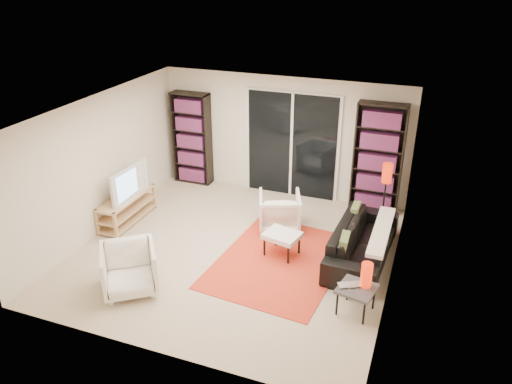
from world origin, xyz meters
TOP-DOWN VIEW (x-y plane):
  - floor at (0.00, 0.00)m, footprint 5.00×5.00m
  - wall_back at (0.00, 2.50)m, footprint 5.00×0.02m
  - wall_front at (0.00, -2.50)m, footprint 5.00×0.02m
  - wall_left at (-2.50, 0.00)m, footprint 0.02×5.00m
  - wall_right at (2.50, 0.00)m, footprint 0.02×5.00m
  - ceiling at (0.00, 0.00)m, footprint 5.00×5.00m
  - sliding_door at (0.20, 2.46)m, footprint 1.92×0.08m
  - bookshelf_left at (-1.95, 2.33)m, footprint 0.80×0.30m
  - bookshelf_right at (1.90, 2.33)m, footprint 0.90×0.30m
  - tv_stand at (-2.27, 0.29)m, footprint 0.43×1.35m
  - tv at (-2.25, 0.29)m, footprint 0.19×1.01m
  - rug at (0.78, -0.04)m, footprint 2.07×2.67m
  - sofa at (1.99, 0.53)m, footprint 0.92×2.12m
  - armchair_back at (0.43, 1.01)m, footprint 0.93×0.94m
  - armchair_front at (-1.03, -1.51)m, footprint 1.07×1.08m
  - ottoman at (0.75, 0.17)m, footprint 0.64×0.56m
  - side_table at (2.14, -0.86)m, footprint 0.56×0.56m
  - laptop at (2.07, -0.89)m, footprint 0.40×0.35m
  - table_lamp at (2.24, -0.77)m, footprint 0.16×0.16m
  - floor_lamp at (2.15, 1.61)m, footprint 0.19×0.19m

SIDE VIEW (x-z plane):
  - floor at x=0.00m, z-range 0.00..0.00m
  - rug at x=0.78m, z-range 0.00..0.01m
  - tv_stand at x=-2.27m, z-range 0.01..0.51m
  - sofa at x=1.99m, z-range 0.00..0.61m
  - armchair_back at x=0.43m, z-range 0.00..0.67m
  - ottoman at x=0.75m, z-range 0.14..0.54m
  - armchair_front at x=-1.03m, z-range 0.00..0.71m
  - side_table at x=2.14m, z-range 0.16..0.56m
  - laptop at x=2.07m, z-range 0.40..0.43m
  - table_lamp at x=2.24m, z-range 0.40..0.75m
  - tv at x=-2.25m, z-range 0.50..1.08m
  - floor_lamp at x=2.15m, z-range 0.32..1.58m
  - bookshelf_left at x=-1.95m, z-range 0.00..1.95m
  - sliding_door at x=0.20m, z-range -0.03..2.13m
  - bookshelf_right at x=1.90m, z-range 0.00..2.10m
  - wall_back at x=0.00m, z-range 0.00..2.40m
  - wall_front at x=0.00m, z-range 0.00..2.40m
  - wall_left at x=-2.50m, z-range 0.00..2.40m
  - wall_right at x=2.50m, z-range 0.00..2.40m
  - ceiling at x=0.00m, z-range 2.39..2.41m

